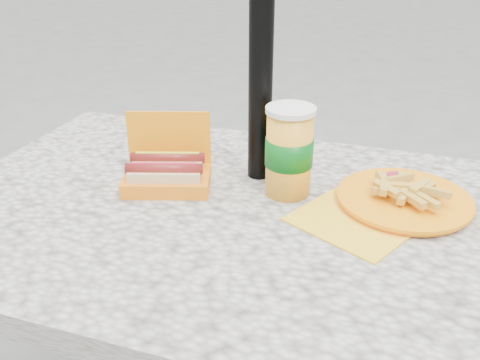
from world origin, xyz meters
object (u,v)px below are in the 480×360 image
(umbrella_pole, at_px, (262,12))
(hotdog_box, at_px, (167,172))
(soda_cup, at_px, (289,151))
(fries_plate, at_px, (400,199))

(umbrella_pole, bearing_deg, hotdog_box, -145.37)
(soda_cup, bearing_deg, hotdog_box, -167.38)
(umbrella_pole, distance_m, fries_plate, 0.46)
(fries_plate, bearing_deg, umbrella_pole, 172.27)
(hotdog_box, distance_m, soda_cup, 0.26)
(umbrella_pole, bearing_deg, fries_plate, -7.73)
(umbrella_pole, height_order, hotdog_box, umbrella_pole)
(hotdog_box, xyz_separation_m, soda_cup, (0.25, 0.06, 0.06))
(soda_cup, bearing_deg, fries_plate, 4.74)
(hotdog_box, bearing_deg, soda_cup, -5.29)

